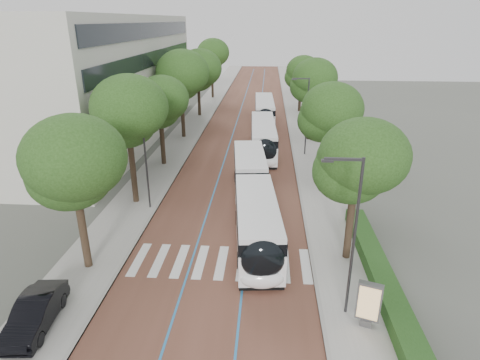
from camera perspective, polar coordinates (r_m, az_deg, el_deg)
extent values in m
plane|color=#51544C|center=(23.65, -3.43, -12.96)|extent=(160.00, 160.00, 0.00)
cube|color=brown|center=(60.82, 1.32, 9.02)|extent=(11.00, 140.00, 0.02)
cube|color=#9A9892|center=(61.60, -5.76, 9.13)|extent=(4.00, 140.00, 0.12)
cube|color=#9A9892|center=(60.93, 8.47, 8.87)|extent=(4.00, 140.00, 0.12)
cube|color=gray|center=(61.31, -3.98, 9.13)|extent=(0.20, 140.00, 0.14)
cube|color=gray|center=(60.81, 6.66, 8.93)|extent=(0.20, 140.00, 0.14)
cube|color=silver|center=(25.44, -14.13, -10.85)|extent=(0.55, 3.60, 0.01)
cube|color=silver|center=(25.10, -11.36, -11.07)|extent=(0.55, 3.60, 0.01)
cube|color=silver|center=(24.82, -8.51, -11.27)|extent=(0.55, 3.60, 0.01)
cube|color=silver|center=(24.60, -5.61, -11.45)|extent=(0.55, 3.60, 0.01)
cube|color=silver|center=(24.44, -2.66, -11.61)|extent=(0.55, 3.60, 0.01)
cube|color=silver|center=(24.34, 0.33, -11.73)|extent=(0.55, 3.60, 0.01)
cube|color=silver|center=(24.31, 3.34, -11.82)|extent=(0.55, 3.60, 0.01)
cube|color=silver|center=(24.34, 6.34, -11.89)|extent=(0.55, 3.60, 0.01)
cube|color=silver|center=(24.43, 9.34, -11.92)|extent=(0.55, 3.60, 0.01)
cube|color=#226DAA|center=(60.91, -0.20, 9.06)|extent=(0.12, 126.00, 0.01)
cube|color=#226DAA|center=(60.76, 2.85, 9.00)|extent=(0.12, 126.00, 0.01)
cube|color=beige|center=(52.61, -21.66, 13.27)|extent=(18.00, 40.00, 14.00)
cube|color=black|center=(50.15, -11.50, 9.33)|extent=(0.12, 38.00, 1.60)
cube|color=black|center=(49.58, -11.79, 12.94)|extent=(0.12, 38.00, 1.60)
cube|color=black|center=(49.21, -12.08, 16.62)|extent=(0.12, 38.00, 1.60)
cube|color=black|center=(49.06, -12.37, 20.10)|extent=(0.12, 38.00, 1.60)
cube|color=#1D4217|center=(24.06, 19.11, -12.13)|extent=(1.20, 14.00, 0.80)
cylinder|color=#313134|center=(19.19, 15.89, -8.29)|extent=(0.14, 0.14, 8.00)
cube|color=#313134|center=(17.45, 14.63, 2.87)|extent=(1.70, 0.12, 0.12)
cube|color=#313134|center=(17.36, 12.33, 2.70)|extent=(0.50, 0.20, 0.10)
cylinder|color=#313134|center=(42.49, 9.49, 8.80)|extent=(0.14, 0.14, 8.00)
cube|color=#313134|center=(41.73, 8.70, 14.07)|extent=(1.70, 0.12, 0.12)
cube|color=#313134|center=(41.69, 7.71, 14.00)|extent=(0.50, 0.20, 0.10)
cylinder|color=#313134|center=(30.12, -13.28, 3.13)|extent=(0.14, 0.14, 8.00)
cylinder|color=black|center=(24.52, -21.35, -7.15)|extent=(0.44, 0.44, 4.44)
ellipsoid|color=#1F4115|center=(22.95, -22.72, 1.73)|extent=(5.37, 5.37, 4.56)
cylinder|color=black|center=(31.98, -14.93, 0.98)|extent=(0.44, 0.44, 5.00)
ellipsoid|color=#1F4115|center=(30.72, -15.75, 8.92)|extent=(5.57, 5.57, 4.74)
cylinder|color=black|center=(40.25, -10.95, 5.05)|extent=(0.44, 0.44, 4.27)
ellipsoid|color=#1F4115|center=(39.33, -11.36, 10.47)|extent=(5.13, 5.13, 4.36)
cylinder|color=black|center=(49.55, -8.13, 8.88)|extent=(0.44, 0.44, 5.13)
ellipsoid|color=#1F4115|center=(48.74, -8.43, 14.23)|extent=(6.21, 6.21, 5.28)
cylinder|color=black|center=(61.15, -5.83, 11.16)|extent=(0.44, 0.44, 4.56)
ellipsoid|color=#1F4115|center=(60.53, -5.99, 15.01)|extent=(6.41, 6.41, 5.45)
cylinder|color=black|center=(75.72, -3.94, 13.56)|extent=(0.44, 0.44, 5.32)
ellipsoid|color=#1F4115|center=(75.18, -4.04, 17.21)|extent=(5.78, 5.78, 4.91)
cylinder|color=black|center=(24.59, 15.29, -6.48)|extent=(0.44, 0.44, 4.28)
ellipsoid|color=#1F4115|center=(23.06, 16.23, 2.08)|extent=(4.92, 4.92, 4.18)
cylinder|color=black|center=(35.46, 11.84, 2.77)|extent=(0.44, 0.44, 4.36)
ellipsoid|color=#1F4115|center=(34.41, 12.35, 9.01)|extent=(5.10, 5.10, 4.34)
cylinder|color=black|center=(48.78, 9.83, 8.39)|extent=(0.44, 0.44, 4.83)
ellipsoid|color=#1F4115|center=(47.97, 10.17, 13.49)|extent=(5.17, 5.17, 4.39)
cylinder|color=black|center=(64.46, 8.50, 11.38)|extent=(0.44, 0.44, 4.10)
ellipsoid|color=#1F4115|center=(63.91, 8.69, 14.67)|extent=(5.23, 5.23, 4.44)
cylinder|color=black|center=(29.72, 1.77, -1.38)|extent=(2.37, 1.11, 2.30)
cube|color=white|center=(25.34, 2.39, -7.02)|extent=(3.37, 9.55, 1.82)
cube|color=black|center=(24.81, 2.43, -4.71)|extent=(3.39, 9.37, 0.97)
cube|color=silver|center=(24.53, 2.46, -3.37)|extent=(3.30, 9.36, 0.31)
cube|color=black|center=(25.88, 2.35, -9.13)|extent=(3.29, 9.18, 0.35)
cube|color=white|center=(33.91, 1.37, 0.70)|extent=(3.22, 7.94, 1.82)
cube|color=black|center=(33.52, 1.39, 2.52)|extent=(3.24, 7.79, 0.97)
cube|color=silver|center=(33.31, 1.40, 3.56)|extent=(3.15, 7.78, 0.31)
cube|color=black|center=(34.32, 1.35, -0.99)|extent=(3.14, 7.63, 0.35)
ellipsoid|color=black|center=(21.08, 3.23, -11.19)|extent=(2.44, 1.32, 2.28)
ellipsoid|color=white|center=(21.68, 3.17, -13.79)|extent=(2.43, 1.22, 1.14)
cylinder|color=black|center=(23.73, -0.05, -11.33)|extent=(0.39, 1.02, 1.00)
cylinder|color=black|center=(23.88, 5.48, -11.20)|extent=(0.39, 1.02, 1.00)
cylinder|color=black|center=(35.71, -0.58, 0.51)|extent=(0.39, 1.02, 1.00)
cylinder|color=black|center=(35.81, 3.04, 0.54)|extent=(0.39, 1.02, 1.00)
cylinder|color=black|center=(28.37, -0.32, -5.40)|extent=(0.39, 1.02, 1.00)
cylinder|color=black|center=(28.50, 4.25, -5.33)|extent=(0.39, 1.02, 1.00)
cube|color=white|center=(43.88, 3.30, 5.62)|extent=(3.00, 12.09, 1.82)
cube|color=black|center=(43.57, 3.33, 7.06)|extent=(3.03, 11.86, 0.97)
cube|color=silver|center=(43.42, 3.35, 7.88)|extent=(2.94, 11.85, 0.31)
cube|color=black|center=(44.19, 3.27, 4.27)|extent=(2.93, 11.61, 0.35)
ellipsoid|color=black|center=(38.07, 3.55, 4.24)|extent=(2.39, 1.20, 2.28)
ellipsoid|color=white|center=(38.38, 3.52, 2.59)|extent=(2.39, 1.10, 1.14)
cylinder|color=black|center=(40.65, 1.82, 3.19)|extent=(0.34, 1.01, 1.00)
cylinder|color=black|center=(40.73, 5.00, 3.15)|extent=(0.34, 1.01, 1.00)
cylinder|color=black|center=(47.72, 1.80, 6.03)|extent=(0.34, 1.01, 1.00)
cylinder|color=black|center=(47.79, 4.52, 6.00)|extent=(0.34, 1.01, 1.00)
cube|color=white|center=(57.18, 3.48, 9.45)|extent=(2.90, 12.08, 1.82)
cube|color=black|center=(56.94, 3.50, 10.57)|extent=(2.94, 11.84, 0.97)
cube|color=silver|center=(56.82, 3.52, 11.20)|extent=(2.85, 11.84, 0.31)
cube|color=black|center=(57.42, 3.45, 8.39)|extent=(2.84, 11.60, 0.35)
ellipsoid|color=black|center=(51.31, 3.63, 8.86)|extent=(2.39, 1.18, 2.28)
ellipsoid|color=white|center=(51.53, 3.61, 7.61)|extent=(2.38, 1.08, 1.14)
cylinder|color=black|center=(53.83, 2.33, 7.85)|extent=(0.33, 1.01, 1.00)
cylinder|color=black|center=(53.89, 4.75, 7.81)|extent=(0.33, 1.01, 1.00)
cylinder|color=black|center=(61.03, 2.31, 9.53)|extent=(0.33, 1.01, 1.00)
cylinder|color=black|center=(61.09, 4.46, 9.49)|extent=(0.33, 1.01, 1.00)
cube|color=#59595B|center=(20.83, 17.48, -18.66)|extent=(0.63, 0.57, 0.34)
cube|color=#59595B|center=(20.12, 17.86, -16.13)|extent=(1.15, 0.65, 1.97)
cube|color=tan|center=(19.99, 17.81, -16.41)|extent=(0.90, 0.32, 1.71)
imported|color=black|center=(21.74, -27.12, -16.50)|extent=(1.96, 4.55, 1.46)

